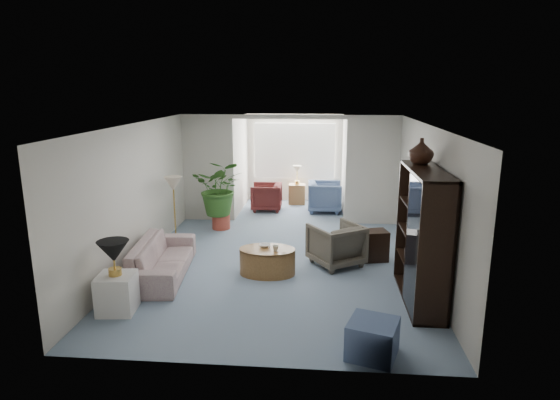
# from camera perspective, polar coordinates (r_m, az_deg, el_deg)

# --- Properties ---
(floor) EXTENTS (6.00, 6.00, 0.00)m
(floor) POSITION_cam_1_polar(r_m,az_deg,el_deg) (8.42, -0.36, -8.25)
(floor) COLOR gray
(floor) RESTS_ON ground
(sunroom_floor) EXTENTS (2.60, 2.60, 0.00)m
(sunroom_floor) POSITION_cam_1_polar(r_m,az_deg,el_deg) (12.31, 1.42, -1.21)
(sunroom_floor) COLOR gray
(sunroom_floor) RESTS_ON ground
(back_pier_left) EXTENTS (1.20, 0.12, 2.50)m
(back_pier_left) POSITION_cam_1_polar(r_m,az_deg,el_deg) (11.26, -8.62, 3.77)
(back_pier_left) COLOR beige
(back_pier_left) RESTS_ON ground
(back_pier_right) EXTENTS (1.20, 0.12, 2.50)m
(back_pier_right) POSITION_cam_1_polar(r_m,az_deg,el_deg) (11.01, 11.02, 3.45)
(back_pier_right) COLOR beige
(back_pier_right) RESTS_ON ground
(back_header) EXTENTS (2.60, 0.12, 0.10)m
(back_header) POSITION_cam_1_polar(r_m,az_deg,el_deg) (10.84, 1.12, 9.93)
(back_header) COLOR beige
(back_header) RESTS_ON back_pier_left
(window_pane) EXTENTS (2.20, 0.02, 1.50)m
(window_pane) POSITION_cam_1_polar(r_m,az_deg,el_deg) (13.10, 1.75, 5.92)
(window_pane) COLOR white
(window_blinds) EXTENTS (2.20, 0.02, 1.50)m
(window_blinds) POSITION_cam_1_polar(r_m,az_deg,el_deg) (13.07, 1.75, 5.90)
(window_blinds) COLOR white
(framed_picture) EXTENTS (0.04, 0.50, 0.40)m
(framed_picture) POSITION_cam_1_polar(r_m,az_deg,el_deg) (8.01, 17.38, 2.66)
(framed_picture) COLOR #BCAE96
(sofa) EXTENTS (1.01, 2.13, 0.60)m
(sofa) POSITION_cam_1_polar(r_m,az_deg,el_deg) (8.29, -13.97, -6.82)
(sofa) COLOR #BFB2A2
(sofa) RESTS_ON ground
(end_table) EXTENTS (0.55, 0.55, 0.55)m
(end_table) POSITION_cam_1_polar(r_m,az_deg,el_deg) (7.20, -18.97, -10.53)
(end_table) COLOR silver
(end_table) RESTS_ON ground
(table_lamp) EXTENTS (0.44, 0.44, 0.30)m
(table_lamp) POSITION_cam_1_polar(r_m,az_deg,el_deg) (6.98, -19.36, -5.84)
(table_lamp) COLOR black
(table_lamp) RESTS_ON end_table
(floor_lamp) EXTENTS (0.36, 0.36, 0.28)m
(floor_lamp) POSITION_cam_1_polar(r_m,az_deg,el_deg) (9.61, -12.69, 1.93)
(floor_lamp) COLOR beige
(floor_lamp) RESTS_ON ground
(coffee_table) EXTENTS (1.06, 1.06, 0.45)m
(coffee_table) POSITION_cam_1_polar(r_m,az_deg,el_deg) (8.13, -1.53, -7.36)
(coffee_table) COLOR olive
(coffee_table) RESTS_ON ground
(coffee_bowl) EXTENTS (0.22, 0.22, 0.05)m
(coffee_bowl) POSITION_cam_1_polar(r_m,az_deg,el_deg) (8.15, -1.81, -5.47)
(coffee_bowl) COLOR white
(coffee_bowl) RESTS_ON coffee_table
(coffee_cup) EXTENTS (0.12, 0.12, 0.10)m
(coffee_cup) POSITION_cam_1_polar(r_m,az_deg,el_deg) (7.93, -0.54, -5.81)
(coffee_cup) COLOR beige
(coffee_cup) RESTS_ON coffee_table
(wingback_chair) EXTENTS (1.13, 1.14, 0.76)m
(wingback_chair) POSITION_cam_1_polar(r_m,az_deg,el_deg) (8.55, 6.74, -5.31)
(wingback_chair) COLOR #5E574A
(wingback_chair) RESTS_ON ground
(side_table_dark) EXTENTS (0.54, 0.47, 0.56)m
(side_table_dark) POSITION_cam_1_polar(r_m,az_deg,el_deg) (8.92, 11.19, -5.35)
(side_table_dark) COLOR black
(side_table_dark) RESTS_ON ground
(entertainment_cabinet) EXTENTS (0.47, 1.78, 1.98)m
(entertainment_cabinet) POSITION_cam_1_polar(r_m,az_deg,el_deg) (7.25, 16.72, -4.19)
(entertainment_cabinet) COLOR black
(entertainment_cabinet) RESTS_ON ground
(cabinet_urn) EXTENTS (0.37, 0.37, 0.39)m
(cabinet_urn) POSITION_cam_1_polar(r_m,az_deg,el_deg) (7.48, 16.58, 5.64)
(cabinet_urn) COLOR black
(cabinet_urn) RESTS_ON entertainment_cabinet
(ottoman) EXTENTS (0.69, 0.69, 0.44)m
(ottoman) POSITION_cam_1_polar(r_m,az_deg,el_deg) (5.94, 11.04, -16.00)
(ottoman) COLOR slate
(ottoman) RESTS_ON ground
(plant_pot) EXTENTS (0.40, 0.40, 0.32)m
(plant_pot) POSITION_cam_1_polar(r_m,az_deg,el_deg) (10.76, -7.07, -2.59)
(plant_pot) COLOR #A84030
(plant_pot) RESTS_ON ground
(house_plant) EXTENTS (1.12, 0.97, 1.24)m
(house_plant) POSITION_cam_1_polar(r_m,az_deg,el_deg) (10.58, -7.19, 1.48)
(house_plant) COLOR #305F20
(house_plant) RESTS_ON plant_pot
(sunroom_chair_blue) EXTENTS (0.86, 0.84, 0.77)m
(sunroom_chair_blue) POSITION_cam_1_polar(r_m,az_deg,el_deg) (12.15, 5.40, 0.40)
(sunroom_chair_blue) COLOR slate
(sunroom_chair_blue) RESTS_ON ground
(sunroom_chair_maroon) EXTENTS (0.78, 0.76, 0.70)m
(sunroom_chair_maroon) POSITION_cam_1_polar(r_m,az_deg,el_deg) (12.23, -1.65, 0.37)
(sunroom_chair_maroon) COLOR #511D1B
(sunroom_chair_maroon) RESTS_ON ground
(sunroom_table) EXTENTS (0.45, 0.35, 0.54)m
(sunroom_table) POSITION_cam_1_polar(r_m,az_deg,el_deg) (12.92, 2.04, 0.72)
(sunroom_table) COLOR olive
(sunroom_table) RESTS_ON ground
(shelf_clutter) EXTENTS (0.30, 0.80, 1.06)m
(shelf_clutter) POSITION_cam_1_polar(r_m,az_deg,el_deg) (7.06, 16.64, -3.80)
(shelf_clutter) COLOR #2F2C2A
(shelf_clutter) RESTS_ON entertainment_cabinet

